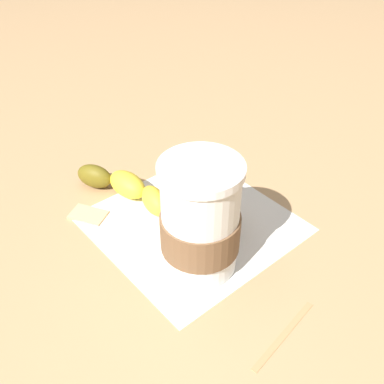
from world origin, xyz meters
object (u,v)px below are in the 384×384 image
object	(u,v)px
coffee_cup	(200,221)
banana	(125,187)
sugar_packet	(88,214)
muffin	(203,195)

from	to	relation	value
coffee_cup	banana	world-z (taller)	coffee_cup
banana	sugar_packet	xyz separation A→B (m)	(-0.00, 0.06, -0.02)
muffin	sugar_packet	xyz separation A→B (m)	(0.12, 0.11, -0.05)
muffin	sugar_packet	world-z (taller)	muffin
coffee_cup	sugar_packet	bearing A→B (deg)	20.31
muffin	coffee_cup	bearing A→B (deg)	136.11
muffin	banana	xyz separation A→B (m)	(0.12, 0.05, -0.03)
coffee_cup	muffin	bearing A→B (deg)	-43.89
sugar_packet	banana	bearing A→B (deg)	-89.05
muffin	banana	world-z (taller)	muffin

